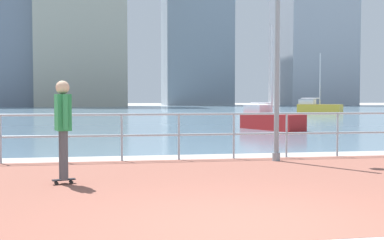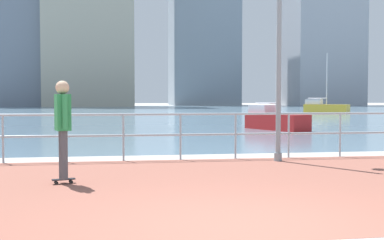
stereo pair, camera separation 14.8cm
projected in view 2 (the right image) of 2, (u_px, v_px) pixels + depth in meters
The scene contains 11 objects.
ground at pixel (138, 114), 45.01m from camera, with size 220.00×220.00×0.00m, color #ADAAA5.
brick_paving at pixel (204, 184), 8.21m from camera, with size 28.00×6.76×0.01m, color #935647.
harbor_water at pixel (135, 111), 56.03m from camera, with size 180.00×88.00×0.00m, color slate.
waterfront_railing at pixel (180, 128), 11.52m from camera, with size 25.25×0.06×1.16m.
lamppost at pixel (282, 31), 11.28m from camera, with size 0.66×0.66×5.72m.
skateboarder at pixel (63, 122), 8.23m from camera, with size 0.41×0.55×1.83m.
sailboat_blue at pixel (275, 120), 22.75m from camera, with size 2.40×3.76×5.07m.
sailboat_gray at pixel (325, 108), 47.10m from camera, with size 4.12×3.94×6.12m.
tower_concrete at pixel (320, 1), 104.96m from camera, with size 15.14×15.80×48.56m.
tower_slate at pixel (15, 8), 91.24m from camera, with size 12.76×14.03×40.30m.
tower_glass at pixel (203, 4), 109.30m from camera, with size 15.21×14.38×49.41m.
Camera 2 is at (-1.39, -5.27, 1.52)m, focal length 43.56 mm.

